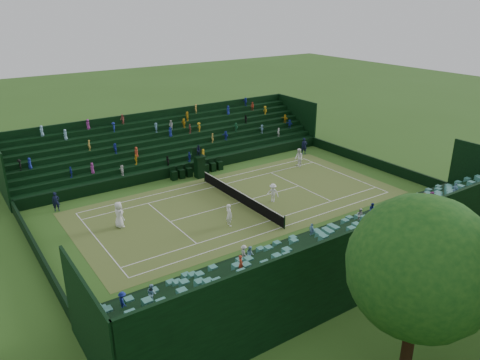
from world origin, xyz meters
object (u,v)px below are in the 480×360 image
(player_far_west, at_px, (299,158))
(player_near_west, at_px, (119,215))
(player_near_east, at_px, (229,215))
(tennis_net, at_px, (240,197))
(umpire_chair, at_px, (199,164))
(player_far_east, at_px, (273,193))

(player_far_west, bearing_deg, player_near_west, -71.03)
(player_near_west, relative_size, player_far_west, 1.07)
(player_near_east, xyz_separation_m, player_far_west, (-7.01, 12.84, 0.06))
(tennis_net, bearing_deg, player_far_west, 112.08)
(umpire_chair, height_order, player_near_west, umpire_chair)
(umpire_chair, xyz_separation_m, player_near_east, (10.00, -3.17, -0.48))
(tennis_net, xyz_separation_m, player_far_west, (-3.98, 9.80, 0.41))
(tennis_net, distance_m, player_far_west, 10.59)
(player_near_east, relative_size, player_far_east, 1.10)
(tennis_net, distance_m, umpire_chair, 7.02)
(player_near_east, distance_m, player_far_east, 5.63)
(tennis_net, bearing_deg, player_far_east, 59.36)
(tennis_net, xyz_separation_m, player_near_west, (-1.31, -9.84, 0.48))
(player_near_west, relative_size, player_near_east, 1.15)
(umpire_chair, xyz_separation_m, player_far_east, (8.36, 2.21, -0.56))
(player_near_west, height_order, player_near_east, player_near_west)
(tennis_net, bearing_deg, player_near_west, -97.61)
(tennis_net, relative_size, player_far_west, 6.23)
(tennis_net, height_order, player_far_east, player_far_east)
(player_near_west, bearing_deg, umpire_chair, -71.53)
(umpire_chair, distance_m, player_near_east, 10.50)
(umpire_chair, height_order, player_far_east, umpire_chair)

